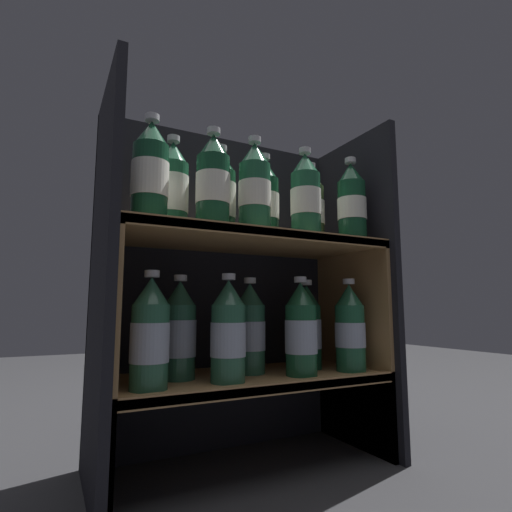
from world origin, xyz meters
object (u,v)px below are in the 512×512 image
bottle_upper_front_3 (306,197)px  bottle_upper_front_1 (213,183)px  bottle_upper_front_0 (150,174)px  bottle_lower_back_2 (307,329)px  bottle_upper_front_2 (255,189)px  bottle_upper_back_0 (172,189)px  bottle_upper_back_1 (220,196)px  bottle_upper_back_3 (311,208)px  bottle_lower_front_1 (228,333)px  bottle_lower_front_3 (350,329)px  bottle_lower_front_2 (301,331)px  bottle_lower_back_1 (250,330)px  bottle_lower_front_0 (150,335)px  bottle_lower_back_0 (179,332)px  bottle_upper_back_2 (264,202)px  bottle_upper_front_4 (352,204)px

bottle_upper_front_3 → bottle_upper_front_1: bearing=-180.0°
bottle_upper_front_0 → bottle_lower_back_2: bottle_upper_front_0 is taller
bottle_upper_front_2 → bottle_lower_back_2: (0.21, 0.09, -0.34)m
bottle_upper_front_0 → bottle_upper_front_1: (0.14, -0.00, 0.00)m
bottle_upper_back_0 → bottle_upper_back_1: same height
bottle_upper_front_3 → bottle_upper_back_3: bearing=48.5°
bottle_lower_front_1 → bottle_lower_front_3: 0.35m
bottle_lower_front_1 → bottle_lower_front_2: (0.19, -0.00, -0.00)m
bottle_upper_front_0 → bottle_upper_back_3: (0.48, 0.09, 0.00)m
bottle_upper_front_3 → bottle_upper_back_3: 0.12m
bottle_lower_back_1 → bottle_lower_front_0: bearing=-162.2°
bottle_lower_front_2 → bottle_upper_back_3: bearing=41.8°
bottle_lower_front_1 → bottle_lower_back_0: (-0.09, 0.09, -0.00)m
bottle_lower_front_2 → bottle_lower_back_2: size_ratio=1.00×
bottle_upper_front_1 → bottle_upper_front_3: 0.26m
bottle_upper_front_3 → bottle_lower_front_2: size_ratio=1.00×
bottle_lower_front_0 → bottle_lower_back_1: bearing=17.8°
bottle_upper_front_1 → bottle_lower_front_2: (0.24, 0.00, -0.34)m
bottle_lower_front_3 → bottle_lower_back_1: same height
bottle_upper_back_2 → bottle_upper_back_3: (0.15, 0.00, 0.00)m
bottle_lower_front_2 → bottle_lower_back_0: (-0.28, 0.09, -0.00)m
bottle_upper_front_4 → bottle_lower_back_2: 0.37m
bottle_upper_back_2 → bottle_upper_back_3: same height
bottle_upper_back_3 → bottle_lower_front_0: 0.58m
bottle_upper_front_1 → bottle_upper_front_4: (0.41, 0.00, 0.00)m
bottle_upper_front_1 → bottle_upper_back_3: (0.33, 0.09, 0.00)m
bottle_upper_front_0 → bottle_upper_back_1: 0.22m
bottle_upper_front_0 → bottle_upper_front_2: (0.25, -0.00, 0.00)m
bottle_upper_back_3 → bottle_lower_front_2: bearing=-138.2°
bottle_lower_back_1 → bottle_upper_front_1: bearing=-147.9°
bottle_upper_front_0 → bottle_upper_back_2: (0.33, 0.09, 0.00)m
bottle_upper_front_4 → bottle_lower_back_0: bottle_upper_front_4 is taller
bottle_upper_back_1 → bottle_upper_back_0: bearing=-180.0°
bottle_lower_front_2 → bottle_lower_back_1: (-0.10, 0.09, 0.00)m
bottle_upper_back_1 → bottle_upper_front_2: bearing=-58.2°
bottle_lower_front_0 → bottle_upper_back_2: bearing=15.5°
bottle_upper_back_2 → bottle_lower_back_0: bearing=-180.0°
bottle_upper_back_3 → bottle_lower_front_2: (-0.10, -0.09, -0.34)m
bottle_upper_back_1 → bottle_upper_back_3: 0.28m
bottle_upper_front_0 → bottle_upper_front_2: 0.25m
bottle_lower_back_1 → bottle_upper_front_3: bearing=-36.5°
bottle_lower_front_3 → bottle_lower_back_2: 0.12m
bottle_upper_back_0 → bottle_lower_back_0: bottle_upper_back_0 is taller
bottle_upper_back_0 → bottle_lower_front_0: bottle_upper_back_0 is taller
bottle_upper_back_1 → bottle_upper_front_0: bearing=-156.2°
bottle_upper_back_1 → bottle_lower_front_1: 0.35m
bottle_upper_back_1 → bottle_lower_back_1: size_ratio=1.00×
bottle_upper_back_0 → bottle_lower_back_1: 0.40m
bottle_upper_back_3 → bottle_lower_front_1: bearing=-163.4°
bottle_upper_front_1 → bottle_lower_front_3: bearing=0.0°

